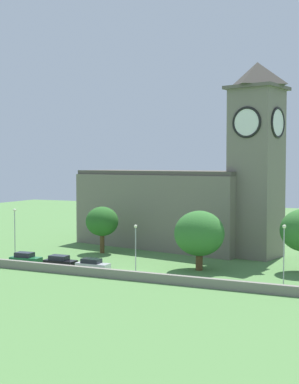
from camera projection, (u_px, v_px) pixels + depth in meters
ground_plane at (169, 255)px, 85.65m from camera, size 200.00×200.00×0.00m
church at (184, 198)px, 91.90m from camera, size 38.08×16.86×29.77m
quay_barrier at (112, 274)px, 68.57m from camera, size 48.31×0.70×1.13m
car_green at (25, 259)px, 77.33m from camera, size 4.56×2.37×1.83m
car_black at (60, 262)px, 75.32m from camera, size 4.55×2.24×1.73m
car_silver at (92, 265)px, 73.32m from camera, size 4.61×2.04×1.63m
streetlamp_west_end at (15, 226)px, 81.54m from camera, size 0.44×0.44×7.66m
streetlamp_west_mid at (136, 240)px, 71.85m from camera, size 0.44×0.44×6.37m
streetlamp_central at (284, 245)px, 63.74m from camera, size 0.44×0.44×7.29m
tree_riverside_west at (199, 234)px, 73.56m from camera, size 6.78×6.78×8.05m
tree_riverside_east at (102, 222)px, 87.69m from camera, size 5.25×5.25×7.48m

